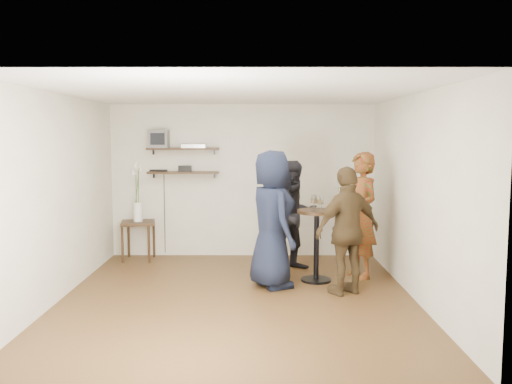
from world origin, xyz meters
TOP-DOWN VIEW (x-y plane):
  - room at (0.00, 0.00)m, footprint 4.58×5.08m
  - shelf_upper at (-1.00, 2.38)m, footprint 1.20×0.25m
  - shelf_lower at (-1.00, 2.38)m, footprint 1.20×0.25m
  - crt_monitor at (-1.40, 2.38)m, footprint 0.32×0.30m
  - dvd_deck at (-0.82, 2.38)m, footprint 0.40×0.24m
  - radio at (-0.97, 2.38)m, footprint 0.22×0.10m
  - power_strip at (-1.43, 2.42)m, footprint 0.30×0.05m
  - side_table at (-1.74, 2.15)m, footprint 0.63×0.63m
  - vase_lilies at (-1.74, 2.15)m, footprint 0.20×0.21m
  - drinks_table at (1.09, 0.83)m, footprint 0.56×0.56m
  - wine_glass_fl at (1.04, 0.80)m, footprint 0.07×0.07m
  - wine_glass_fr at (1.15, 0.80)m, footprint 0.07×0.07m
  - wine_glass_bl at (1.07, 0.91)m, footprint 0.07×0.07m
  - wine_glass_br at (1.12, 0.83)m, footprint 0.07×0.07m
  - person_plaid at (1.76, 1.06)m, footprint 0.63×0.78m
  - person_dark at (0.82, 1.49)m, footprint 1.01×0.91m
  - person_navy at (0.45, 0.55)m, footprint 0.91×1.08m
  - person_brown at (1.43, 0.21)m, footprint 1.06×0.83m

SIDE VIEW (x-z plane):
  - side_table at x=-1.74m, z-range 0.22..0.87m
  - drinks_table at x=1.09m, z-range 0.15..1.17m
  - person_brown at x=1.43m, z-range 0.00..1.68m
  - person_dark at x=0.82m, z-range 0.00..1.69m
  - person_plaid at x=1.76m, z-range 0.00..1.84m
  - person_navy at x=0.45m, z-range 0.00..1.88m
  - vase_lilies at x=-1.74m, z-range 0.46..1.49m
  - wine_glass_bl at x=1.07m, z-range 1.06..1.26m
  - wine_glass_br at x=1.12m, z-range 1.06..1.26m
  - wine_glass_fr at x=1.15m, z-range 1.06..1.26m
  - wine_glass_fl at x=1.04m, z-range 1.06..1.29m
  - room at x=0.00m, z-range -0.04..2.64m
  - shelf_lower at x=-1.00m, z-range 1.43..1.47m
  - power_strip at x=-1.43m, z-range 1.47..1.50m
  - radio at x=-0.97m, z-range 1.47..1.57m
  - shelf_upper at x=-1.00m, z-range 1.83..1.87m
  - dvd_deck at x=-0.82m, z-range 1.87..1.93m
  - crt_monitor at x=-1.40m, z-range 1.87..2.17m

